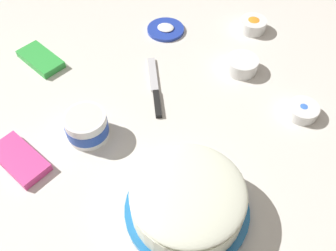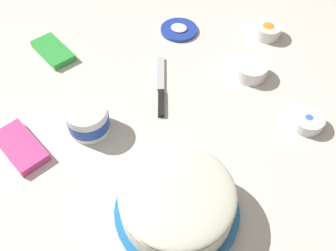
% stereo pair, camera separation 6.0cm
% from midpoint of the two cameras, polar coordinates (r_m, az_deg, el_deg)
% --- Properties ---
extents(ground_plane, '(1.54, 1.54, 0.00)m').
position_cam_midpoint_polar(ground_plane, '(1.04, -2.91, 3.74)').
color(ground_plane, silver).
extents(frosted_cake, '(0.28, 0.28, 0.10)m').
position_cam_midpoint_polar(frosted_cake, '(0.81, 0.89, -11.59)').
color(frosted_cake, '#1E6BB2').
rests_on(frosted_cake, ground_plane).
extents(frosting_tub, '(0.11, 0.11, 0.07)m').
position_cam_midpoint_polar(frosting_tub, '(0.96, -14.22, -0.10)').
color(frosting_tub, white).
rests_on(frosting_tub, ground_plane).
extents(frosting_tub_lid, '(0.12, 0.12, 0.02)m').
position_cam_midpoint_polar(frosting_tub_lid, '(1.27, -1.76, 14.58)').
color(frosting_tub_lid, '#233DAD').
rests_on(frosting_tub_lid, ground_plane).
extents(spreading_knife, '(0.14, 0.21, 0.01)m').
position_cam_midpoint_polar(spreading_knife, '(1.06, -3.65, 5.29)').
color(spreading_knife, silver).
rests_on(spreading_knife, ground_plane).
extents(sprinkle_bowl_blue, '(0.08, 0.08, 0.03)m').
position_cam_midpoint_polar(sprinkle_bowl_blue, '(1.04, 18.52, 2.20)').
color(sprinkle_bowl_blue, white).
rests_on(sprinkle_bowl_blue, ground_plane).
extents(sprinkle_bowl_pink, '(0.10, 0.10, 0.04)m').
position_cam_midpoint_polar(sprinkle_bowl_pink, '(1.13, 9.83, 9.20)').
color(sprinkle_bowl_pink, white).
rests_on(sprinkle_bowl_pink, ground_plane).
extents(sprinkle_bowl_orange, '(0.09, 0.09, 0.04)m').
position_cam_midpoint_polar(sprinkle_bowl_orange, '(1.29, 11.63, 15.01)').
color(sprinkle_bowl_orange, white).
rests_on(sprinkle_bowl_orange, ground_plane).
extents(candy_box_lower, '(0.17, 0.12, 0.02)m').
position_cam_midpoint_polar(candy_box_lower, '(1.22, -20.34, 9.62)').
color(candy_box_lower, green).
rests_on(candy_box_lower, ground_plane).
extents(candy_box_upper, '(0.17, 0.12, 0.02)m').
position_cam_midpoint_polar(candy_box_upper, '(0.98, -23.57, -4.87)').
color(candy_box_upper, '#E53D8E').
rests_on(candy_box_upper, ground_plane).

